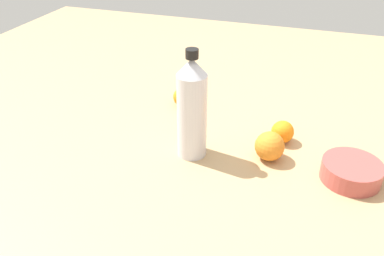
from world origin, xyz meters
The scene contains 6 objects.
ground_plane centered at (0.00, 0.00, 0.00)m, with size 2.40×2.40×0.00m, color tan.
water_bottle centered at (0.03, 0.02, 0.14)m, with size 0.08×0.08×0.30m.
orange_0 centered at (-0.01, 0.22, 0.04)m, with size 0.08×0.08×0.08m, color orange.
orange_1 centered at (-0.22, -0.10, 0.03)m, with size 0.06×0.06×0.06m, color orange.
orange_2 centered at (-0.11, 0.24, 0.03)m, with size 0.06×0.06×0.06m, color orange.
ceramic_bowl centered at (0.01, 0.43, 0.02)m, with size 0.15×0.15×0.05m, color #B24C47.
Camera 1 is at (0.88, 0.30, 0.63)m, focal length 37.31 mm.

